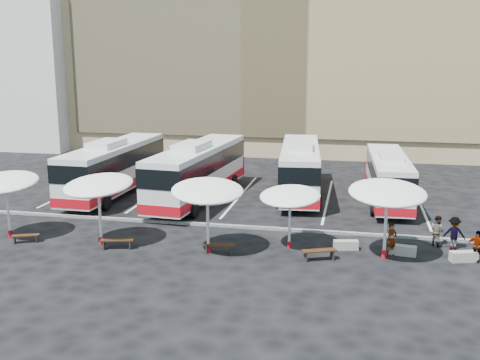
% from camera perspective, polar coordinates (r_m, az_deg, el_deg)
% --- Properties ---
extents(ground, '(120.00, 120.00, 0.00)m').
position_cam_1_polar(ground, '(31.51, -2.91, -4.97)').
color(ground, black).
rests_on(ground, ground).
extents(sandstone_building, '(42.00, 18.25, 29.60)m').
position_cam_1_polar(sandstone_building, '(61.52, 4.77, 15.33)').
color(sandstone_building, tan).
rests_on(sandstone_building, ground).
extents(apartment_block, '(14.00, 14.00, 18.00)m').
position_cam_1_polar(apartment_block, '(67.33, -20.63, 11.25)').
color(apartment_block, silver).
rests_on(apartment_block, ground).
extents(curb_divider, '(34.00, 0.25, 0.15)m').
position_cam_1_polar(curb_divider, '(31.95, -2.68, -4.59)').
color(curb_divider, black).
rests_on(curb_divider, ground).
extents(bay_lines, '(24.15, 12.00, 0.01)m').
position_cam_1_polar(bay_lines, '(39.01, 0.07, -1.55)').
color(bay_lines, white).
rests_on(bay_lines, ground).
extents(bus_0, '(3.12, 12.42, 3.92)m').
position_cam_1_polar(bus_0, '(39.88, -12.64, 1.39)').
color(bus_0, silver).
rests_on(bus_0, ground).
extents(bus_1, '(3.78, 12.88, 4.03)m').
position_cam_1_polar(bus_1, '(37.47, -4.28, 1.05)').
color(bus_1, silver).
rests_on(bus_1, ground).
extents(bus_2, '(3.65, 12.17, 3.80)m').
position_cam_1_polar(bus_2, '(39.10, 6.11, 1.32)').
color(bus_2, silver).
rests_on(bus_2, ground).
extents(bus_3, '(2.85, 10.92, 3.44)m').
position_cam_1_polar(bus_3, '(38.11, 14.82, 0.40)').
color(bus_3, silver).
rests_on(bus_3, ground).
extents(sunshade_0, '(3.87, 3.90, 3.53)m').
position_cam_1_polar(sunshade_0, '(31.71, -22.72, -0.23)').
color(sunshade_0, silver).
rests_on(sunshade_0, ground).
extents(sunshade_1, '(4.26, 4.29, 3.65)m').
position_cam_1_polar(sunshade_1, '(28.97, -14.20, -0.54)').
color(sunshade_1, silver).
rests_on(sunshade_1, ground).
extents(sunshade_2, '(4.52, 4.55, 3.65)m').
position_cam_1_polar(sunshade_2, '(26.94, -3.33, -1.12)').
color(sunshade_2, silver).
rests_on(sunshade_2, ground).
extents(sunshade_3, '(3.55, 3.58, 3.16)m').
position_cam_1_polar(sunshade_3, '(27.75, 5.11, -1.66)').
color(sunshade_3, silver).
rests_on(sunshade_3, ground).
extents(sunshade_4, '(4.16, 4.20, 3.78)m').
position_cam_1_polar(sunshade_4, '(26.96, 14.75, -1.28)').
color(sunshade_4, silver).
rests_on(sunshade_4, ground).
extents(wood_bench_0, '(1.39, 0.87, 0.42)m').
position_cam_1_polar(wood_bench_0, '(31.14, -20.95, -5.40)').
color(wood_bench_0, black).
rests_on(wood_bench_0, ground).
extents(wood_bench_1, '(1.68, 0.82, 0.50)m').
position_cam_1_polar(wood_bench_1, '(28.84, -12.37, -6.12)').
color(wood_bench_1, black).
rests_on(wood_bench_1, ground).
extents(wood_bench_2, '(1.52, 0.52, 0.46)m').
position_cam_1_polar(wood_bench_2, '(27.60, -2.15, -6.74)').
color(wood_bench_2, black).
rests_on(wood_bench_2, ground).
extents(wood_bench_3, '(1.69, 1.05, 0.51)m').
position_cam_1_polar(wood_bench_3, '(26.91, 8.04, -7.28)').
color(wood_bench_3, black).
rests_on(wood_bench_3, ground).
extents(conc_bench_0, '(1.27, 0.64, 0.46)m').
position_cam_1_polar(conc_bench_0, '(28.62, 10.70, -6.51)').
color(conc_bench_0, gray).
rests_on(conc_bench_0, ground).
extents(conc_bench_1, '(1.33, 0.61, 0.48)m').
position_cam_1_polar(conc_bench_1, '(28.46, 16.19, -6.88)').
color(conc_bench_1, gray).
rests_on(conc_bench_1, ground).
extents(conc_bench_2, '(1.36, 0.80, 0.48)m').
position_cam_1_polar(conc_bench_2, '(28.55, 21.78, -7.22)').
color(conc_bench_2, gray).
rests_on(conc_bench_2, ground).
extents(passenger_0, '(0.71, 0.70, 1.65)m').
position_cam_1_polar(passenger_0, '(28.04, 15.15, -5.84)').
color(passenger_0, black).
rests_on(passenger_0, ground).
extents(passenger_1, '(0.96, 0.98, 1.59)m').
position_cam_1_polar(passenger_1, '(30.21, 19.43, -4.88)').
color(passenger_1, black).
rests_on(passenger_1, ground).
extents(passenger_2, '(0.97, 0.69, 1.53)m').
position_cam_1_polar(passenger_2, '(28.53, 22.92, -6.23)').
color(passenger_2, black).
rests_on(passenger_2, ground).
extents(passenger_3, '(1.12, 0.70, 1.66)m').
position_cam_1_polar(passenger_3, '(29.94, 20.92, -5.07)').
color(passenger_3, black).
rests_on(passenger_3, ground).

